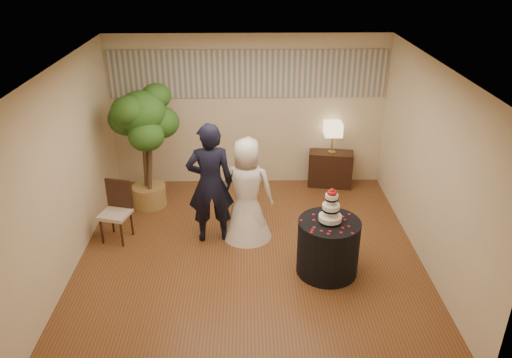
{
  "coord_description": "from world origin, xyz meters",
  "views": [
    {
      "loc": [
        -0.03,
        -6.22,
        4.25
      ],
      "look_at": [
        0.1,
        0.4,
        1.05
      ],
      "focal_mm": 35.0,
      "sensor_mm": 36.0,
      "label": 1
    }
  ],
  "objects_px": {
    "wedding_cake": "(331,205)",
    "side_chair": "(115,213)",
    "console": "(330,169)",
    "groom": "(210,184)",
    "table_lamp": "(333,138)",
    "ficus_tree": "(145,148)",
    "bride": "(247,189)",
    "cake_table": "(328,247)"
  },
  "relations": [
    {
      "from": "wedding_cake",
      "to": "table_lamp",
      "type": "relative_size",
      "value": 0.86
    },
    {
      "from": "groom",
      "to": "wedding_cake",
      "type": "bearing_deg",
      "value": 145.29
    },
    {
      "from": "table_lamp",
      "to": "side_chair",
      "type": "xyz_separation_m",
      "value": [
        -3.6,
        -1.83,
        -0.49
      ]
    },
    {
      "from": "groom",
      "to": "table_lamp",
      "type": "relative_size",
      "value": 3.29
    },
    {
      "from": "cake_table",
      "to": "wedding_cake",
      "type": "relative_size",
      "value": 1.7
    },
    {
      "from": "groom",
      "to": "table_lamp",
      "type": "height_order",
      "value": "groom"
    },
    {
      "from": "side_chair",
      "to": "console",
      "type": "bearing_deg",
      "value": 41.99
    },
    {
      "from": "ficus_tree",
      "to": "groom",
      "type": "bearing_deg",
      "value": -43.81
    },
    {
      "from": "console",
      "to": "side_chair",
      "type": "height_order",
      "value": "side_chair"
    },
    {
      "from": "console",
      "to": "table_lamp",
      "type": "relative_size",
      "value": 1.4
    },
    {
      "from": "cake_table",
      "to": "table_lamp",
      "type": "distance_m",
      "value": 2.82
    },
    {
      "from": "console",
      "to": "ficus_tree",
      "type": "relative_size",
      "value": 0.37
    },
    {
      "from": "groom",
      "to": "cake_table",
      "type": "xyz_separation_m",
      "value": [
        1.66,
        -0.89,
        -0.55
      ]
    },
    {
      "from": "console",
      "to": "table_lamp",
      "type": "xyz_separation_m",
      "value": [
        0.0,
        0.0,
        0.63
      ]
    },
    {
      "from": "table_lamp",
      "to": "ficus_tree",
      "type": "bearing_deg",
      "value": -167.71
    },
    {
      "from": "bride",
      "to": "console",
      "type": "height_order",
      "value": "bride"
    },
    {
      "from": "bride",
      "to": "ficus_tree",
      "type": "height_order",
      "value": "ficus_tree"
    },
    {
      "from": "bride",
      "to": "wedding_cake",
      "type": "height_order",
      "value": "bride"
    },
    {
      "from": "wedding_cake",
      "to": "side_chair",
      "type": "distance_m",
      "value": 3.32
    },
    {
      "from": "bride",
      "to": "table_lamp",
      "type": "bearing_deg",
      "value": -121.38
    },
    {
      "from": "console",
      "to": "side_chair",
      "type": "bearing_deg",
      "value": -143.75
    },
    {
      "from": "side_chair",
      "to": "bride",
      "type": "bearing_deg",
      "value": 16.79
    },
    {
      "from": "bride",
      "to": "side_chair",
      "type": "distance_m",
      "value": 2.05
    },
    {
      "from": "ficus_tree",
      "to": "wedding_cake",
      "type": "bearing_deg",
      "value": -35.39
    },
    {
      "from": "bride",
      "to": "side_chair",
      "type": "xyz_separation_m",
      "value": [
        -2.02,
        -0.06,
        -0.35
      ]
    },
    {
      "from": "table_lamp",
      "to": "ficus_tree",
      "type": "distance_m",
      "value": 3.36
    },
    {
      "from": "cake_table",
      "to": "ficus_tree",
      "type": "distance_m",
      "value": 3.53
    },
    {
      "from": "wedding_cake",
      "to": "ficus_tree",
      "type": "height_order",
      "value": "ficus_tree"
    },
    {
      "from": "bride",
      "to": "ficus_tree",
      "type": "relative_size",
      "value": 0.76
    },
    {
      "from": "side_chair",
      "to": "table_lamp",
      "type": "bearing_deg",
      "value": 41.99
    },
    {
      "from": "console",
      "to": "wedding_cake",
      "type": "bearing_deg",
      "value": -90.22
    },
    {
      "from": "groom",
      "to": "table_lamp",
      "type": "bearing_deg",
      "value": -145.68
    },
    {
      "from": "cake_table",
      "to": "console",
      "type": "bearing_deg",
      "value": 80.46
    },
    {
      "from": "side_chair",
      "to": "groom",
      "type": "bearing_deg",
      "value": 14.8
    },
    {
      "from": "ficus_tree",
      "to": "side_chair",
      "type": "bearing_deg",
      "value": -105.66
    },
    {
      "from": "groom",
      "to": "cake_table",
      "type": "height_order",
      "value": "groom"
    },
    {
      "from": "cake_table",
      "to": "console",
      "type": "distance_m",
      "value": 2.76
    },
    {
      "from": "table_lamp",
      "to": "groom",
      "type": "bearing_deg",
      "value": -139.15
    },
    {
      "from": "cake_table",
      "to": "table_lamp",
      "type": "relative_size",
      "value": 1.47
    },
    {
      "from": "wedding_cake",
      "to": "side_chair",
      "type": "xyz_separation_m",
      "value": [
        -3.14,
        0.9,
        -0.58
      ]
    },
    {
      "from": "side_chair",
      "to": "wedding_cake",
      "type": "bearing_deg",
      "value": -0.89
    },
    {
      "from": "groom",
      "to": "table_lamp",
      "type": "xyz_separation_m",
      "value": [
        2.12,
        1.83,
        0.01
      ]
    }
  ]
}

